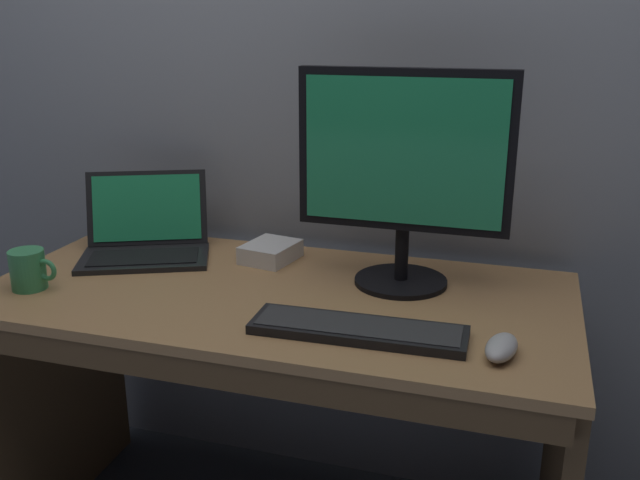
{
  "coord_description": "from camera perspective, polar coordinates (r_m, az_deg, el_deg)",
  "views": [
    {
      "loc": [
        0.57,
        -1.48,
        1.4
      ],
      "look_at": [
        0.11,
        0.0,
        0.91
      ],
      "focal_mm": 38.9,
      "sensor_mm": 36.0,
      "label": 1
    }
  ],
  "objects": [
    {
      "name": "desk",
      "position": [
        1.8,
        -3.63,
        -11.33
      ],
      "size": [
        1.43,
        0.69,
        0.77
      ],
      "color": "#A87A4C",
      "rests_on": "ground"
    },
    {
      "name": "wired_keyboard",
      "position": [
        1.47,
        3.15,
        -7.36
      ],
      "size": [
        0.46,
        0.14,
        0.02
      ],
      "color": "black",
      "rests_on": "desk"
    },
    {
      "name": "laptop_black",
      "position": [
        2.0,
        -14.15,
        0.24
      ],
      "size": [
        0.42,
        0.39,
        0.22
      ],
      "color": "black",
      "rests_on": "desk"
    },
    {
      "name": "external_drive_box",
      "position": [
        1.91,
        -4.09,
        -0.97
      ],
      "size": [
        0.15,
        0.17,
        0.05
      ],
      "primitive_type": "cube",
      "rotation": [
        0.0,
        0.0,
        -0.18
      ],
      "color": "silver",
      "rests_on": "desk"
    },
    {
      "name": "coffee_mug",
      "position": [
        1.84,
        -22.83,
        -2.26
      ],
      "size": [
        0.12,
        0.08,
        0.1
      ],
      "color": "#388E56",
      "rests_on": "desk"
    },
    {
      "name": "back_wall",
      "position": [
        1.98,
        0.49,
        18.16
      ],
      "size": [
        4.93,
        0.04,
        2.84
      ],
      "primitive_type": "cube",
      "color": "gray",
      "rests_on": "ground"
    },
    {
      "name": "external_monitor",
      "position": [
        1.65,
        6.91,
        6.16
      ],
      "size": [
        0.51,
        0.23,
        0.53
      ],
      "color": "black",
      "rests_on": "desk"
    },
    {
      "name": "computer_mouse",
      "position": [
        1.42,
        14.7,
        -8.55
      ],
      "size": [
        0.08,
        0.13,
        0.04
      ],
      "primitive_type": "ellipsoid",
      "rotation": [
        0.0,
        0.0,
        -0.18
      ],
      "color": "#B7B7BC",
      "rests_on": "desk"
    }
  ]
}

